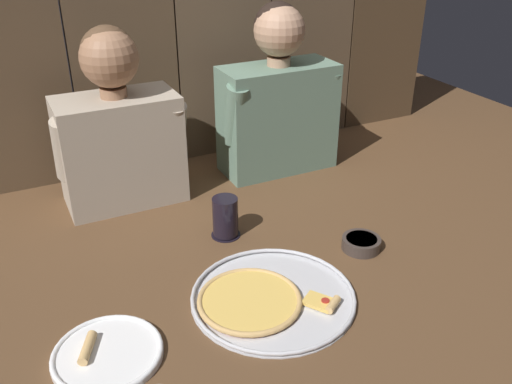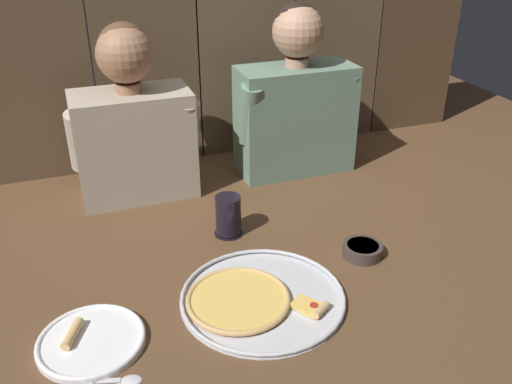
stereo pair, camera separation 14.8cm
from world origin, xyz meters
name	(u,v)px [view 1 (the left image)]	position (x,y,z in m)	size (l,w,h in m)	color
ground_plane	(281,264)	(0.00, 0.00, 0.00)	(3.20, 3.20, 0.00)	brown
pizza_tray	(265,298)	(-0.11, -0.12, 0.01)	(0.41, 0.41, 0.03)	silver
dinner_plate	(107,353)	(-0.50, -0.14, 0.01)	(0.24, 0.24, 0.03)	white
drinking_glass	(225,217)	(-0.08, 0.20, 0.06)	(0.09, 0.09, 0.12)	black
dipping_bowl	(361,243)	(0.24, -0.03, 0.02)	(0.11, 0.11, 0.03)	#3D332D
diner_left	(118,128)	(-0.28, 0.55, 0.25)	(0.41, 0.21, 0.56)	#B2A38E
diner_right	(278,98)	(0.28, 0.55, 0.26)	(0.44, 0.19, 0.59)	slate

